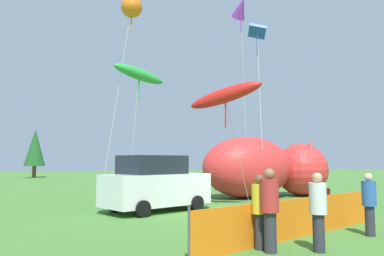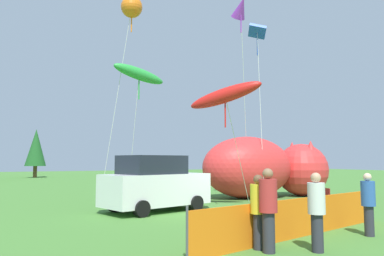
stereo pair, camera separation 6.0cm
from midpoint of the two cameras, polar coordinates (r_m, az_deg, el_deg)
name	(u,v)px [view 1 (the left image)]	position (r m, az deg, el deg)	size (l,w,h in m)	color
ground_plane	(238,213)	(14.26, 6.96, -12.76)	(120.00, 120.00, 0.00)	#477F33
parked_car	(155,184)	(14.61, -5.72, -8.51)	(4.44, 2.83, 2.13)	white
folding_chair	(331,199)	(14.55, 20.26, -10.12)	(0.69, 0.69, 0.95)	maroon
inflatable_cat	(264,169)	(20.20, 10.79, -6.23)	(7.44, 3.64, 3.18)	red
safety_fence	(303,217)	(10.27, 16.39, -12.90)	(7.52, 1.80, 1.07)	orange
spectator_in_blue_shirt	(260,208)	(8.56, 10.10, -11.96)	(0.35, 0.35, 1.63)	#2D2D38
spectator_in_grey_shirt	(369,201)	(10.88, 25.24, -10.09)	(0.35, 0.35, 1.62)	#2D2D38
spectator_in_red_shirt	(270,206)	(8.29, 11.57, -11.62)	(0.39, 0.39, 1.77)	#2D2D38
spectator_in_green_shirt	(318,208)	(8.62, 18.47, -11.55)	(0.37, 0.37, 1.68)	#2D2D38
kite_orange_flower	(132,7)	(20.13, -9.28, 17.68)	(1.75, 1.35, 10.24)	silver
kite_red_lizard	(225,96)	(15.20, 5.01, 4.94)	(3.65, 3.08, 5.31)	silver
kite_green_fish	(139,74)	(19.41, -8.15, 8.09)	(3.01, 1.83, 6.90)	silver
kite_purple_delta	(241,9)	(19.98, 7.37, 17.56)	(1.88, 2.22, 10.27)	silver
kite_blue_box	(257,35)	(20.78, 9.83, 13.84)	(1.37, 1.98, 9.15)	silver
horizon_tree_mid	(35,148)	(46.35, -22.84, -2.79)	(2.32, 2.32, 5.52)	brown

